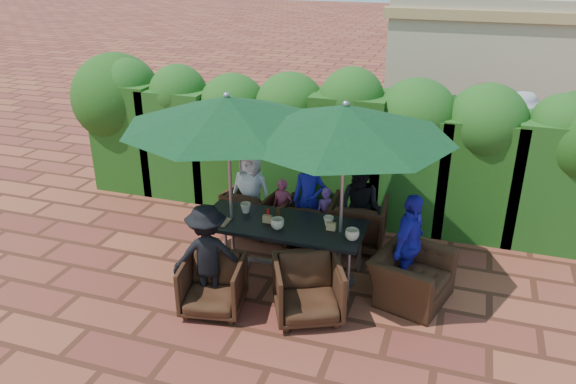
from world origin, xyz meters
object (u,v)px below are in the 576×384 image
(umbrella_left, at_px, (227,112))
(chair_far_right, at_px, (358,221))
(chair_end_right, at_px, (412,270))
(dining_table, at_px, (282,228))
(chair_far_left, at_px, (252,207))
(chair_near_right, at_px, (308,287))
(umbrella_right, at_px, (345,121))
(chair_far_mid, at_px, (308,219))
(chair_near_left, at_px, (213,283))

(umbrella_left, relative_size, chair_far_right, 3.31)
(chair_end_right, bearing_deg, chair_far_right, 55.00)
(dining_table, xyz_separation_m, chair_far_left, (-0.84, 1.05, -0.29))
(umbrella_left, bearing_deg, chair_near_right, -30.96)
(chair_far_right, bearing_deg, umbrella_right, 84.56)
(chair_far_left, relative_size, chair_far_mid, 1.07)
(dining_table, distance_m, chair_far_mid, 1.02)
(umbrella_left, xyz_separation_m, chair_near_right, (1.31, -0.78, -1.81))
(chair_near_left, xyz_separation_m, chair_near_right, (1.13, 0.23, 0.03))
(umbrella_left, height_order, chair_near_right, umbrella_left)
(chair_end_right, bearing_deg, umbrella_left, 105.35)
(chair_far_right, distance_m, chair_near_right, 1.90)
(umbrella_right, distance_m, chair_far_left, 2.66)
(chair_far_right, height_order, chair_near_right, chair_far_right)
(chair_far_left, xyz_separation_m, chair_end_right, (2.58, -1.13, 0.04))
(chair_near_right, distance_m, chair_end_right, 1.35)
(chair_far_mid, xyz_separation_m, chair_near_right, (0.52, -1.80, 0.04))
(chair_far_mid, xyz_separation_m, chair_far_right, (0.73, 0.10, 0.05))
(umbrella_left, relative_size, chair_end_right, 2.79)
(chair_far_left, xyz_separation_m, chair_near_left, (0.32, -2.11, -0.01))
(chair_far_mid, bearing_deg, umbrella_right, 124.11)
(dining_table, bearing_deg, chair_far_left, 128.70)
(chair_end_right, bearing_deg, chair_near_left, 129.74)
(umbrella_left, distance_m, chair_far_left, 2.14)
(chair_far_right, relative_size, chair_end_right, 0.85)
(chair_near_right, bearing_deg, chair_far_right, 58.76)
(chair_end_right, bearing_deg, dining_table, 103.46)
(umbrella_right, height_order, chair_far_left, umbrella_right)
(umbrella_right, relative_size, chair_far_left, 3.46)
(chair_end_right, bearing_deg, umbrella_right, 100.78)
(umbrella_left, xyz_separation_m, chair_far_right, (1.52, 1.11, -1.81))
(chair_far_right, xyz_separation_m, chair_near_left, (-1.34, -2.13, -0.04))
(chair_far_left, xyz_separation_m, chair_far_mid, (0.93, -0.08, -0.02))
(chair_far_right, bearing_deg, chair_near_right, 79.89)
(dining_table, bearing_deg, chair_far_right, 52.14)
(chair_near_right, height_order, chair_end_right, chair_end_right)
(chair_near_left, bearing_deg, umbrella_right, 28.97)
(chair_far_left, relative_size, chair_far_right, 0.94)
(umbrella_left, relative_size, chair_near_right, 3.35)
(chair_far_left, height_order, chair_near_right, chair_near_right)
(umbrella_left, bearing_deg, chair_near_left, -80.10)
(chair_far_mid, bearing_deg, dining_table, 82.38)
(dining_table, relative_size, chair_far_mid, 3.04)
(umbrella_left, xyz_separation_m, chair_far_mid, (0.78, 1.01, -1.85))
(dining_table, bearing_deg, umbrella_left, -175.99)
(chair_far_left, bearing_deg, chair_far_mid, -177.97)
(umbrella_left, distance_m, umbrella_right, 1.49)
(umbrella_right, relative_size, chair_far_mid, 3.69)
(chair_near_right, bearing_deg, chair_end_right, 8.78)
(chair_far_mid, distance_m, chair_end_right, 1.95)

